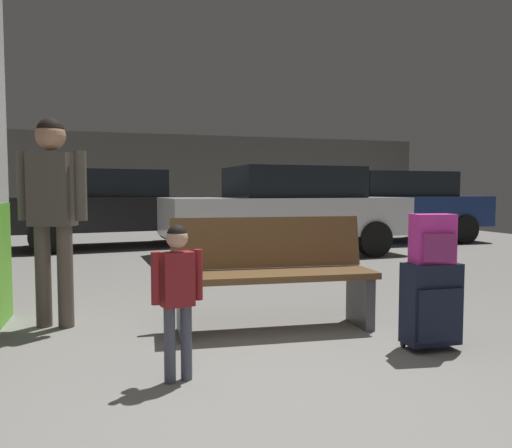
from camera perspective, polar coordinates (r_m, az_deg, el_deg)
ground_plane at (r=6.51m, az=-8.45°, el=-6.44°), size 18.00×18.00×0.10m
garage_back_wall at (r=15.24m, az=-12.92°, el=4.81°), size 18.00×0.12×2.80m
bench at (r=4.02m, az=1.93°, el=-5.67°), size 1.63×0.63×0.89m
suitcase at (r=3.71m, az=19.38°, el=-8.60°), size 0.38×0.23×0.60m
backpack_bright at (r=3.64m, az=19.53°, el=-1.66°), size 0.30×0.22×0.34m
child at (r=2.92m, az=-9.00°, el=-6.94°), size 0.30×0.18×0.91m
adult at (r=4.32m, az=-22.23°, el=2.64°), size 0.54×0.31×1.68m
parked_car_far at (r=10.32m, az=-15.95°, el=1.99°), size 4.29×2.23×1.51m
parked_car_side at (r=11.26m, az=15.14°, el=2.14°), size 4.12×1.84×1.51m
parked_car_near at (r=8.66m, az=3.45°, el=1.81°), size 4.20×2.00×1.51m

